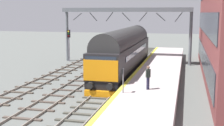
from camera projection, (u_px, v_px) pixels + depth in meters
ground_plane at (113, 85)px, 27.02m from camera, size 140.00×140.00×0.00m
track_main at (113, 85)px, 27.01m from camera, size 2.50×60.00×0.15m
track_adjacent_west at (78, 83)px, 27.75m from camera, size 2.50×60.00×0.15m
track_adjacent_far_west at (42, 81)px, 28.55m from camera, size 2.50×60.00×0.15m
station_platform at (155, 82)px, 26.10m from camera, size 4.00×44.00×1.01m
diesel_locomotive at (124, 51)px, 31.29m from camera, size 2.74×18.01×4.68m
signal_post_far at (69, 41)px, 40.03m from camera, size 0.44×0.22×4.08m
platform_number_sign at (123, 76)px, 20.43m from camera, size 0.10×0.44×1.63m
waiting_passenger at (148, 75)px, 21.39m from camera, size 0.43×0.49×1.64m
overhead_footbridge at (126, 12)px, 38.21m from camera, size 15.96×2.00×6.83m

